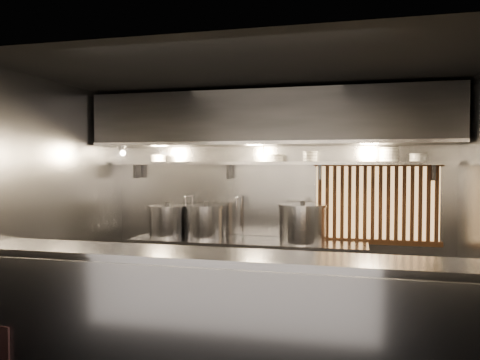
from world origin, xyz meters
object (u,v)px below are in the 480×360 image
at_px(pendant_bulb, 263,157).
at_px(stock_pot_left, 167,221).
at_px(stock_pot_mid, 206,221).
at_px(stock_pot_right, 303,223).
at_px(heat_lamp, 122,149).

relative_size(pendant_bulb, stock_pot_left, 0.29).
bearing_deg(stock_pot_left, stock_pot_mid, 1.78).
xyz_separation_m(pendant_bulb, stock_pot_right, (0.51, -0.08, -0.82)).
relative_size(stock_pot_left, stock_pot_right, 0.93).
distance_m(stock_pot_left, stock_pot_right, 1.81).
height_order(heat_lamp, pendant_bulb, heat_lamp).
xyz_separation_m(heat_lamp, stock_pot_right, (2.31, 0.27, -0.93)).
distance_m(pendant_bulb, stock_pot_mid, 1.14).
distance_m(heat_lamp, stock_pot_left, 1.12).
relative_size(heat_lamp, stock_pot_left, 0.54).
bearing_deg(stock_pot_left, stock_pot_right, -1.19).
bearing_deg(heat_lamp, stock_pot_mid, 17.54).
height_order(stock_pot_left, stock_pot_mid, stock_pot_mid).
bearing_deg(stock_pot_mid, heat_lamp, -162.46).
distance_m(pendant_bulb, stock_pot_right, 0.97).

